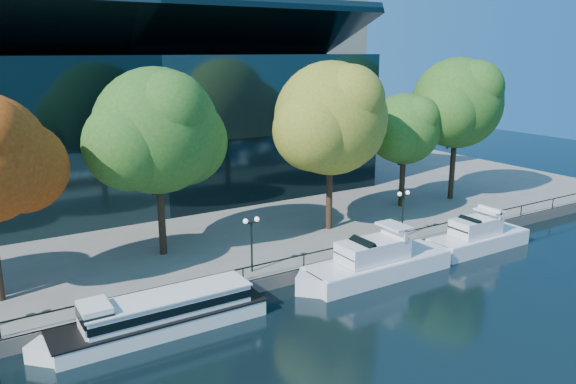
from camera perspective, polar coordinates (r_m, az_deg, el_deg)
ground at (r=39.43m, az=4.25°, el=-10.44°), size 160.00×160.00×0.00m
promenade at (r=70.42m, az=-13.41°, el=0.76°), size 90.00×67.08×1.00m
railing at (r=41.14m, az=1.63°, el=-6.40°), size 88.20×0.08×0.99m
convention_building at (r=63.53m, az=-15.92°, el=6.52°), size 50.00×24.57×21.43m
tour_boat at (r=35.12m, az=-13.26°, el=-12.00°), size 14.10×3.15×2.68m
cruiser_near at (r=42.23m, az=8.62°, el=-7.11°), size 13.09×3.37×3.79m
cruiser_far at (r=49.99m, az=18.47°, el=-4.37°), size 10.74×2.98×3.51m
tree_2 at (r=42.81m, az=-12.91°, el=5.82°), size 11.71×9.60×14.32m
tree_3 at (r=48.24m, az=4.60°, el=7.23°), size 12.07×9.90×14.62m
tree_4 at (r=56.96m, az=11.92°, el=6.15°), size 8.75×7.17×11.38m
tree_5 at (r=61.04m, az=16.96°, el=8.45°), size 11.58×9.49×14.76m
lamp_1 at (r=39.72m, az=-3.74°, el=-4.07°), size 1.26×0.36×4.03m
lamp_2 at (r=47.90m, az=11.62°, el=-1.13°), size 1.26×0.36×4.03m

